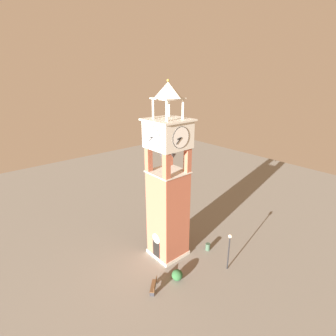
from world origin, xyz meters
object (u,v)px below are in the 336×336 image
object	(u,v)px
lamp_post	(229,246)
trash_bin	(208,247)
clock_tower	(168,191)
park_bench	(154,286)

from	to	relation	value
lamp_post	trash_bin	distance (m)	4.13
clock_tower	trash_bin	world-z (taller)	clock_tower
clock_tower	park_bench	world-z (taller)	clock_tower
clock_tower	trash_bin	distance (m)	8.38
trash_bin	park_bench	bearing A→B (deg)	-85.47
park_bench	lamp_post	size ratio (longest dim) A/B	0.37
clock_tower	lamp_post	xyz separation A→B (m)	(5.83, 2.89, -4.70)
park_bench	trash_bin	xyz separation A→B (m)	(-0.64, 8.11, -0.08)
clock_tower	lamp_post	distance (m)	8.03
clock_tower	park_bench	xyz separation A→B (m)	(3.19, -4.43, -7.00)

